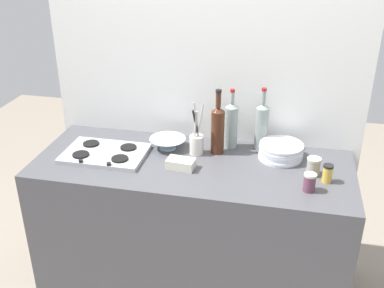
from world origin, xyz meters
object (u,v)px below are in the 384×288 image
Objects in this scene: wine_bottle_leftmost at (262,125)px; condiment_jar_front at (313,166)px; mixing_bowl at (168,143)px; utensil_crock at (197,142)px; butter_dish at (181,164)px; wine_bottle_mid_right at (231,124)px; wine_bottle_mid_left at (218,129)px; condiment_jar_rear at (328,173)px; plate_stack at (281,151)px; condiment_jar_spare at (310,182)px; stovetop_hob at (105,153)px.

wine_bottle_leftmost reaches higher than condiment_jar_front.
utensil_crock is (0.18, -0.03, 0.04)m from mixing_bowl.
condiment_jar_front is (0.71, 0.08, 0.02)m from butter_dish.
wine_bottle_mid_right is at bearing 15.09° from mixing_bowl.
wine_bottle_leftmost reaches higher than wine_bottle_mid_right.
utensil_crock is (-0.12, -0.04, -0.08)m from wine_bottle_mid_left.
utensil_crock is at bearing 170.38° from condiment_jar_front.
wine_bottle_mid_right is 1.18× the size of utensil_crock.
wine_bottle_mid_right is 0.64m from condiment_jar_rear.
utensil_crock is (0.05, 0.19, 0.05)m from butter_dish.
butter_dish is at bearing -156.11° from plate_stack.
condiment_jar_rear is at bearing -12.52° from mixing_bowl.
wine_bottle_leftmost is 3.92× the size of condiment_jar_spare.
stovetop_hob is 1.24× the size of wine_bottle_leftmost.
condiment_jar_rear reaches higher than butter_dish.
wine_bottle_mid_right is 0.55m from condiment_jar_front.
wine_bottle_leftmost reaches higher than condiment_jar_rear.
condiment_jar_spare is at bearing -64.51° from plate_stack.
mixing_bowl is 0.88m from condiment_jar_spare.
mixing_bowl reaches higher than butter_dish.
wine_bottle_mid_right is at bearing 164.49° from plate_stack.
wine_bottle_mid_right is 3.78× the size of condiment_jar_spare.
stovetop_hob is at bearing -161.73° from wine_bottle_leftmost.
condiment_jar_rear is at bearing -13.38° from utensil_crock.
utensil_crock reaches higher than condiment_jar_spare.
wine_bottle_mid_right is 0.41m from butter_dish.
wine_bottle_leftmost is 0.40m from utensil_crock.
plate_stack is 0.36m from condiment_jar_spare.
condiment_jar_rear is (0.25, -0.22, 0.01)m from plate_stack.
stovetop_hob is 1.02m from plate_stack.
stovetop_hob is 0.54m from utensil_crock.
wine_bottle_mid_left reaches higher than condiment_jar_rear.
plate_stack is 0.58m from butter_dish.
utensil_crock reaches higher than butter_dish.
wine_bottle_mid_right reaches higher than butter_dish.
wine_bottle_leftmost is at bearing 39.90° from butter_dish.
mixing_bowl is (-0.37, -0.10, -0.11)m from wine_bottle_mid_right.
condiment_jar_rear is (0.55, -0.30, -0.10)m from wine_bottle_mid_right.
plate_stack is 0.33m from wine_bottle_mid_right.
condiment_jar_spare reaches higher than stovetop_hob.
utensil_crock is at bearing 156.13° from condiment_jar_spare.
condiment_jar_front is (0.66, -0.11, -0.02)m from utensil_crock.
utensil_crock is (-0.36, -0.15, -0.08)m from wine_bottle_leftmost.
stovetop_hob is 0.47m from butter_dish.
condiment_jar_front is (0.85, -0.14, 0.01)m from mixing_bowl.
wine_bottle_mid_right is at bearing 151.25° from condiment_jar_rear.
plate_stack is at bearing 0.71° from wine_bottle_mid_left.
butter_dish is (-0.53, -0.24, -0.02)m from plate_stack.
wine_bottle_mid_left reaches higher than plate_stack.
condiment_jar_front is (1.18, 0.03, 0.04)m from stovetop_hob.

